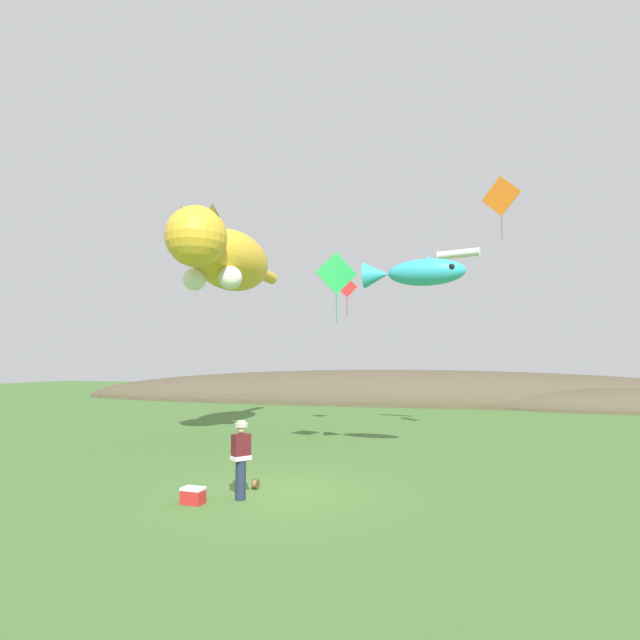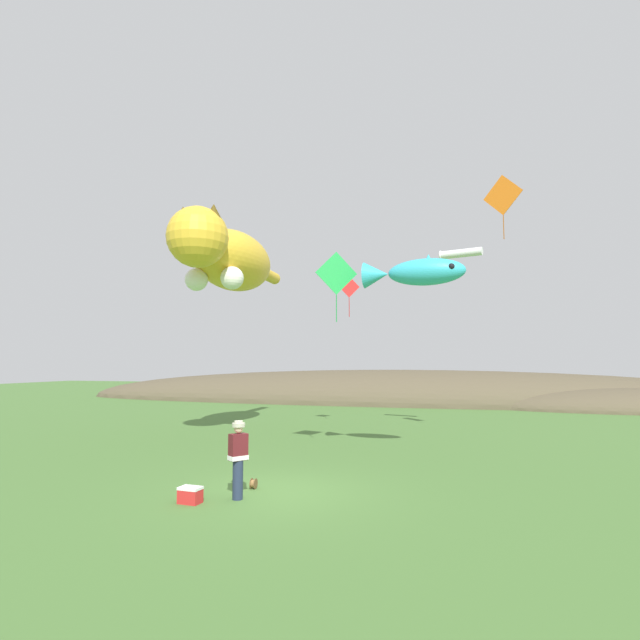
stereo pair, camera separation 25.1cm
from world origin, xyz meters
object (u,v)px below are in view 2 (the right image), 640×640
object	(u,v)px
kite_tube_streamer	(460,253)
kite_diamond_green	(336,274)
festival_attendant	(238,457)
kite_spool	(254,484)
kite_fish_windsock	(415,272)
kite_diamond_orange	(503,195)
kite_giant_cat	(227,258)
picnic_cooler	(190,495)
kite_diamond_red	(349,287)

from	to	relation	value
kite_tube_streamer	kite_diamond_green	distance (m)	7.93
festival_attendant	kite_spool	bearing A→B (deg)	91.40
kite_fish_windsock	kite_diamond_orange	xyz separation A→B (m)	(2.99, 3.46, 3.36)
kite_fish_windsock	kite_diamond_orange	bearing A→B (deg)	49.17
kite_diamond_orange	kite_giant_cat	bearing A→B (deg)	-179.47
kite_fish_windsock	kite_diamond_orange	size ratio (longest dim) A/B	1.32
kite_spool	kite_diamond_green	world-z (taller)	kite_diamond_green
kite_giant_cat	kite_fish_windsock	distance (m)	8.95
picnic_cooler	kite_diamond_green	size ratio (longest dim) A/B	0.22
kite_tube_streamer	picnic_cooler	bearing A→B (deg)	-116.27
festival_attendant	kite_diamond_orange	xyz separation A→B (m)	(6.68, 8.43, 8.36)
picnic_cooler	festival_attendant	bearing A→B (deg)	32.87
kite_spool	kite_fish_windsock	world-z (taller)	kite_fish_windsock
picnic_cooler	kite_diamond_orange	xyz separation A→B (m)	(7.56, 9.00, 9.13)
kite_spool	picnic_cooler	world-z (taller)	picnic_cooler
kite_diamond_red	picnic_cooler	bearing A→B (deg)	-95.01
kite_tube_streamer	kite_fish_windsock	bearing A→B (deg)	-102.27
picnic_cooler	kite_tube_streamer	size ratio (longest dim) A/B	0.27
kite_tube_streamer	kite_diamond_red	size ratio (longest dim) A/B	0.99
picnic_cooler	kite_diamond_orange	world-z (taller)	kite_diamond_orange
festival_attendant	kite_fish_windsock	xyz separation A→B (m)	(3.69, 4.97, 5.00)
kite_spool	picnic_cooler	xyz separation A→B (m)	(-0.86, -1.55, 0.05)
kite_spool	kite_diamond_red	bearing A→B (deg)	88.92
picnic_cooler	kite_fish_windsock	size ratio (longest dim) A/B	0.16
kite_giant_cat	kite_diamond_green	world-z (taller)	kite_giant_cat
kite_spool	kite_giant_cat	bearing A→B (deg)	121.12
kite_fish_windsock	kite_tube_streamer	distance (m)	7.08
festival_attendant	kite_tube_streamer	xyz separation A→B (m)	(5.14, 11.62, 6.94)
kite_diamond_red	kite_tube_streamer	bearing A→B (deg)	1.31
kite_fish_windsock	festival_attendant	bearing A→B (deg)	-126.58
kite_diamond_orange	kite_diamond_green	world-z (taller)	kite_diamond_orange
kite_diamond_orange	kite_diamond_red	xyz separation A→B (m)	(-6.50, 3.08, -2.73)
kite_tube_streamer	kite_diamond_orange	bearing A→B (deg)	-64.26
kite_fish_windsock	kite_diamond_green	world-z (taller)	kite_diamond_green
kite_tube_streamer	kite_diamond_orange	world-z (taller)	kite_diamond_orange
kite_diamond_red	kite_diamond_green	size ratio (longest dim) A/B	0.81
kite_giant_cat	kite_diamond_green	distance (m)	6.65
festival_attendant	kite_diamond_red	distance (m)	12.81
festival_attendant	kite_diamond_green	bearing A→B (deg)	77.36
kite_diamond_orange	kite_diamond_green	xyz separation A→B (m)	(-5.55, -3.39, -3.27)
picnic_cooler	kite_fish_windsock	xyz separation A→B (m)	(4.57, 5.54, 5.77)
kite_giant_cat	kite_fish_windsock	size ratio (longest dim) A/B	3.10
kite_diamond_orange	kite_tube_streamer	bearing A→B (deg)	115.74
kite_spool	kite_diamond_orange	distance (m)	13.59
picnic_cooler	kite_fish_windsock	bearing A→B (deg)	50.47
picnic_cooler	kite_tube_streamer	bearing A→B (deg)	63.73
kite_spool	kite_tube_streamer	size ratio (longest dim) A/B	0.13
festival_attendant	kite_giant_cat	bearing A→B (deg)	118.16
festival_attendant	kite_tube_streamer	distance (m)	14.48
kite_spool	kite_fish_windsock	bearing A→B (deg)	47.05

